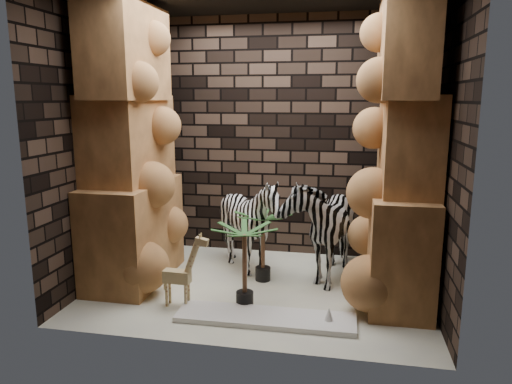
% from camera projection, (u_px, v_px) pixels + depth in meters
% --- Properties ---
extents(floor, '(3.50, 3.50, 0.00)m').
position_uv_depth(floor, '(258.00, 288.00, 5.04)').
color(floor, '#EDEFC9').
rests_on(floor, ground).
extents(wall_back, '(3.50, 0.00, 3.50)m').
position_uv_depth(wall_back, '(277.00, 138.00, 5.95)').
color(wall_back, black).
rests_on(wall_back, ground).
extents(wall_front, '(3.50, 0.00, 3.50)m').
position_uv_depth(wall_front, '(227.00, 165.00, 3.54)').
color(wall_front, black).
rests_on(wall_front, ground).
extents(wall_left, '(0.00, 3.00, 3.00)m').
position_uv_depth(wall_left, '(99.00, 145.00, 5.08)').
color(wall_left, black).
rests_on(wall_left, ground).
extents(wall_right, '(0.00, 3.00, 3.00)m').
position_uv_depth(wall_right, '(441.00, 152.00, 4.42)').
color(wall_right, black).
rests_on(wall_right, ground).
extents(rock_pillar_left, '(0.68, 1.30, 3.00)m').
position_uv_depth(rock_pillar_left, '(129.00, 146.00, 5.01)').
color(rock_pillar_left, tan).
rests_on(rock_pillar_left, floor).
extents(rock_pillar_right, '(0.58, 1.25, 3.00)m').
position_uv_depth(rock_pillar_right, '(404.00, 151.00, 4.48)').
color(rock_pillar_right, tan).
rests_on(rock_pillar_right, floor).
extents(zebra_right, '(0.81, 1.25, 1.38)m').
position_uv_depth(zebra_right, '(322.00, 216.00, 5.30)').
color(zebra_right, white).
rests_on(zebra_right, floor).
extents(zebra_left, '(0.98, 1.20, 1.05)m').
position_uv_depth(zebra_left, '(250.00, 229.00, 5.39)').
color(zebra_left, white).
rests_on(zebra_left, floor).
extents(giraffe_toy, '(0.40, 0.15, 0.77)m').
position_uv_depth(giraffe_toy, '(177.00, 268.00, 4.53)').
color(giraffe_toy, '#D1B679').
rests_on(giraffe_toy, floor).
extents(palm_front, '(0.36, 0.36, 0.80)m').
position_uv_depth(palm_front, '(263.00, 246.00, 5.18)').
color(palm_front, '#1D501E').
rests_on(palm_front, floor).
extents(palm_back, '(0.36, 0.36, 0.83)m').
position_uv_depth(palm_back, '(245.00, 266.00, 4.51)').
color(palm_back, '#1D501E').
rests_on(palm_back, floor).
extents(surfboard, '(1.64, 0.42, 0.05)m').
position_uv_depth(surfboard, '(265.00, 318.00, 4.30)').
color(surfboard, white).
rests_on(surfboard, floor).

